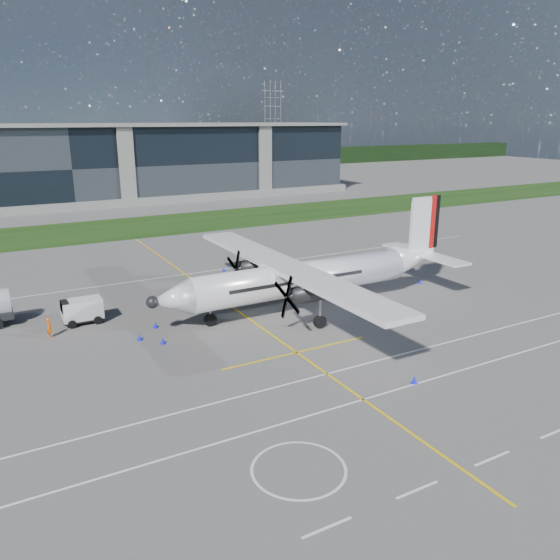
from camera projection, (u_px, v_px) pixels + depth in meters
The scene contains 16 objects.
ground at pixel (113, 240), 77.19m from camera, with size 400.00×400.00×0.00m, color #585553.
grass_strip at pixel (101, 230), 83.90m from camera, with size 400.00×18.00×0.04m, color #15380F.
terminal_building at pixel (64, 166), 108.61m from camera, with size 120.00×20.00×15.00m, color black.
tree_line at pixel (35, 167), 160.20m from camera, with size 400.00×6.00×6.00m, color black.
pylon_east at pixel (273, 123), 204.70m from camera, with size 9.00×4.60×30.00m, color gray, non-canonical shape.
yellow_taxiway_centerline at pixel (213, 294), 53.43m from camera, with size 0.20×70.00×0.01m, color yellow.
white_lane_line at pixel (322, 412), 31.91m from camera, with size 90.00×0.15×0.01m, color white.
turboprop_aircraft at pixel (313, 258), 48.44m from camera, with size 29.67×30.77×9.23m, color white, non-canonical shape.
baggage_tug at pixel (82, 311), 45.60m from camera, with size 3.42×2.05×2.05m, color silver, non-canonical shape.
ground_crew_person at pixel (49, 326), 42.56m from camera, with size 0.75×0.54×1.85m, color #F25907.
safety_cone_portwing at pixel (414, 380), 35.29m from camera, with size 0.36×0.36×0.50m, color #0E14F3.
safety_cone_stbdwing at pixel (224, 269), 61.21m from camera, with size 0.36×0.36×0.50m, color #0E14F3.
safety_cone_fwd at pixel (140, 337), 42.21m from camera, with size 0.36×0.36×0.50m, color #0E14F3.
safety_cone_nose_stbd at pixel (156, 325), 44.69m from camera, with size 0.36×0.36×0.50m, color #0E14F3.
safety_cone_nose_port at pixel (163, 341), 41.51m from camera, with size 0.36×0.36×0.50m, color #0E14F3.
safety_cone_tail at pixel (420, 281), 56.62m from camera, with size 0.36×0.36×0.50m, color #0E14F3.
Camera 1 is at (-15.93, -37.64, 16.47)m, focal length 35.00 mm.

